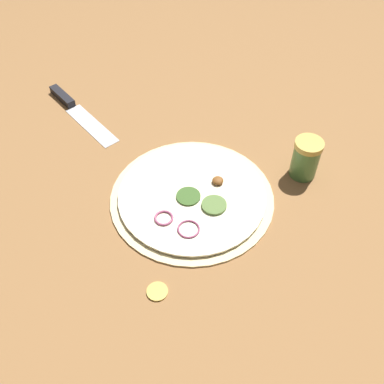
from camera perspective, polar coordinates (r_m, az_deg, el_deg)
name	(u,v)px	position (r m, az deg, el deg)	size (l,w,h in m)	color
ground_plane	(192,198)	(0.90, 0.00, -0.79)	(3.00, 3.00, 0.00)	olive
pizza	(192,196)	(0.89, 0.02, -0.57)	(0.33, 0.33, 0.02)	beige
knife	(72,106)	(1.14, -15.00, 10.53)	(0.22, 0.19, 0.02)	silver
spice_jar	(306,158)	(0.94, 14.24, 4.17)	(0.06, 0.06, 0.09)	#4C7F42
loose_cap	(157,291)	(0.77, -4.44, -12.42)	(0.04, 0.04, 0.01)	gold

